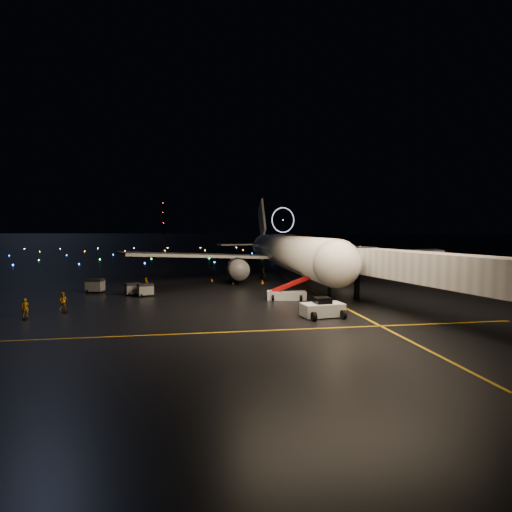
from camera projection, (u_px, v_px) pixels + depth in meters
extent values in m
plane|color=black|center=(198.00, 240.00, 339.61)|extent=(2000.00, 2000.00, 0.00)
cube|color=#D2990C|center=(304.00, 287.00, 60.61)|extent=(0.25, 80.00, 0.02)
cube|color=#D2990C|center=(190.00, 334.00, 33.31)|extent=(60.00, 0.25, 0.02)
cube|color=silver|center=(322.00, 307.00, 39.73)|extent=(4.33, 2.63, 1.95)
imported|color=orange|center=(25.00, 307.00, 39.87)|extent=(0.81, 0.73, 1.85)
imported|color=orange|center=(63.00, 301.00, 43.21)|extent=(1.02, 0.83, 1.93)
imported|color=orange|center=(146.00, 284.00, 56.46)|extent=(0.94, 1.22, 1.93)
cone|color=orange|center=(262.00, 282.00, 64.58)|extent=(0.61, 0.61, 0.55)
cone|color=orange|center=(212.00, 280.00, 67.25)|extent=(0.57, 0.57, 0.49)
cone|color=orange|center=(233.00, 283.00, 63.77)|extent=(0.55, 0.55, 0.51)
cone|color=orange|center=(101.00, 280.00, 67.75)|extent=(0.50, 0.50, 0.44)
cylinder|color=black|center=(163.00, 218.00, 761.76)|extent=(1.80, 1.80, 64.00)
cube|color=gray|center=(145.00, 290.00, 52.30)|extent=(2.25, 1.92, 1.62)
cube|color=gray|center=(132.00, 289.00, 53.32)|extent=(2.19, 1.91, 1.55)
cube|color=gray|center=(95.00, 286.00, 55.36)|extent=(2.51, 2.01, 1.88)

